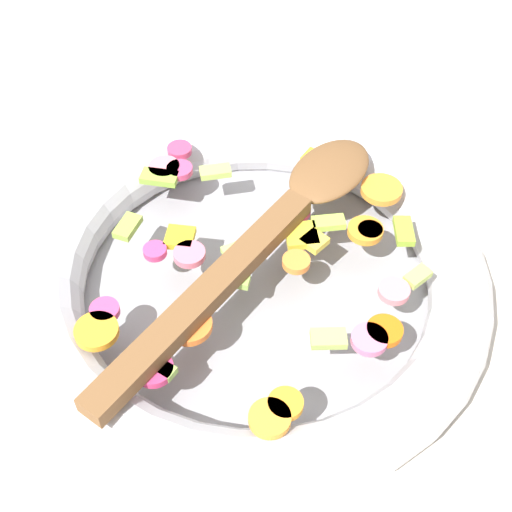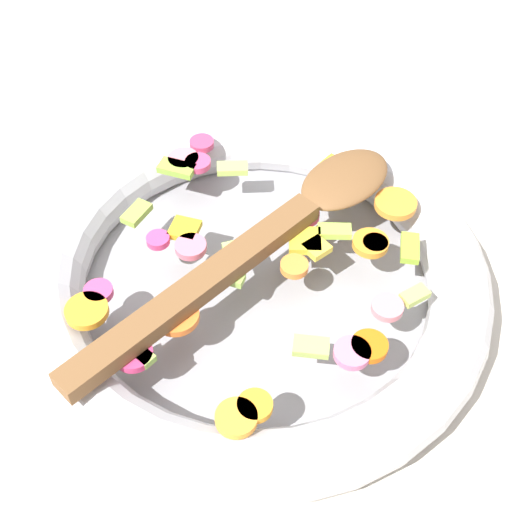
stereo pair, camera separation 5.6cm
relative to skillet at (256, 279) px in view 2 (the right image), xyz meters
The scene contains 4 objects.
ground_plane 0.02m from the skillet, ahead, with size 4.00×4.00×0.00m, color beige.
skillet is the anchor object (origin of this frame).
chopped_vegetables 0.03m from the skillet, 159.28° to the right, with size 0.29×0.26×0.01m.
wooden_spoon 0.05m from the skillet, 20.89° to the right, with size 0.32×0.15×0.01m.
Camera 2 is at (-0.33, -0.15, 0.47)m, focal length 50.00 mm.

